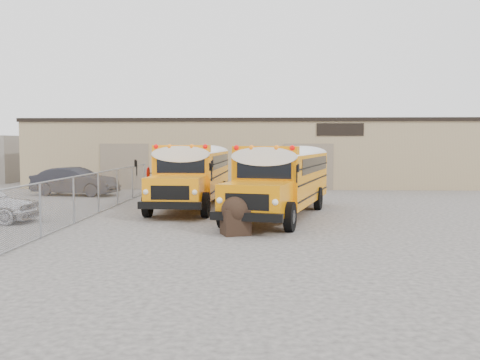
{
  "coord_description": "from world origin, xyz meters",
  "views": [
    {
      "loc": [
        1.09,
        -19.59,
        3.06
      ],
      "look_at": [
        0.18,
        1.21,
        1.6
      ],
      "focal_mm": 40.0,
      "sensor_mm": 36.0,
      "label": 1
    }
  ],
  "objects_px": {
    "school_bus_left": "(210,165)",
    "car_dark": "(75,181)",
    "school_bus_right": "(308,168)",
    "tarp_bundle": "(236,215)"
  },
  "relations": [
    {
      "from": "school_bus_left",
      "to": "car_dark",
      "type": "xyz_separation_m",
      "value": [
        -7.72,
        -1.58,
        -0.92
      ]
    },
    {
      "from": "school_bus_right",
      "to": "tarp_bundle",
      "type": "distance_m",
      "value": 11.53
    },
    {
      "from": "school_bus_right",
      "to": "tarp_bundle",
      "type": "relative_size",
      "value": 8.05
    },
    {
      "from": "school_bus_left",
      "to": "tarp_bundle",
      "type": "relative_size",
      "value": 7.95
    },
    {
      "from": "school_bus_right",
      "to": "tarp_bundle",
      "type": "bearing_deg",
      "value": -106.61
    },
    {
      "from": "tarp_bundle",
      "to": "school_bus_left",
      "type": "bearing_deg",
      "value": 98.96
    },
    {
      "from": "school_bus_right",
      "to": "car_dark",
      "type": "relative_size",
      "value": 2.12
    },
    {
      "from": "school_bus_left",
      "to": "school_bus_right",
      "type": "xyz_separation_m",
      "value": [
        5.56,
        -3.46,
        -0.01
      ]
    },
    {
      "from": "school_bus_left",
      "to": "car_dark",
      "type": "height_order",
      "value": "school_bus_left"
    },
    {
      "from": "school_bus_left",
      "to": "car_dark",
      "type": "relative_size",
      "value": 2.09
    }
  ]
}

